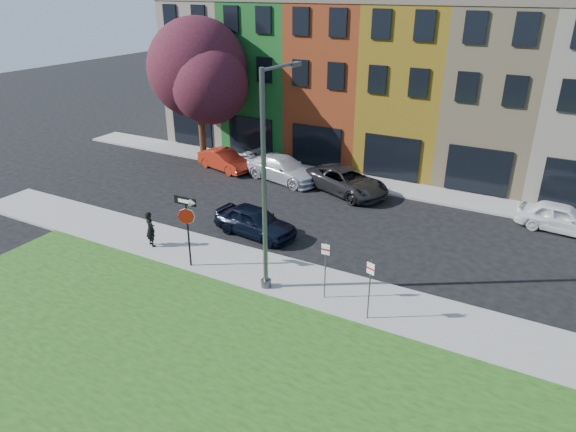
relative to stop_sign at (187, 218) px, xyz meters
The scene contains 15 objects.
ground 5.01m from the stop_sign, 25.14° to the right, with size 120.00×120.00×0.00m, color black.
sidewalk_near 6.53m from the stop_sign, 10.54° to the left, with size 40.00×3.00×0.12m, color gray.
sidewalk_far 13.35m from the stop_sign, 85.60° to the left, with size 40.00×2.40×0.12m, color gray.
rowhouse_block 19.54m from the stop_sign, 85.53° to the left, with size 30.00×10.12×10.00m.
stop_sign is the anchor object (origin of this frame).
man 3.10m from the stop_sign, 166.98° to the left, with size 0.71×0.60×1.66m, color black.
sedan_near 4.39m from the stop_sign, 79.85° to the left, with size 4.35×2.17×1.42m, color black.
parked_car_red 12.80m from the stop_sign, 118.44° to the left, with size 4.17×2.33×1.30m, color #9C2111.
parked_car_silver 11.52m from the stop_sign, 98.99° to the left, with size 5.43×3.10×1.48m, color #B7B7BC.
parked_car_dark 11.53m from the stop_sign, 77.56° to the left, with size 5.72×4.18×1.45m, color black.
parked_car_white 17.82m from the stop_sign, 40.29° to the left, with size 4.21×2.02×1.39m, color white.
street_lamp 4.19m from the stop_sign, ahead, with size 0.47×2.58×8.39m.
parking_sign_a 6.06m from the stop_sign, ahead, with size 0.32×0.09×2.41m.
parking_sign_b 7.94m from the stop_sign, ahead, with size 0.31×0.14×2.38m.
tree_purple 15.43m from the stop_sign, 124.45° to the left, with size 7.68×6.72×9.17m.
Camera 1 is at (8.66, -12.79, 10.98)m, focal length 32.00 mm.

